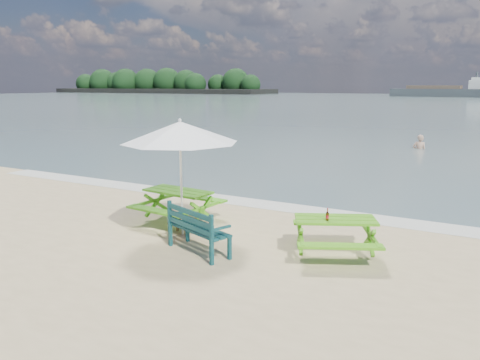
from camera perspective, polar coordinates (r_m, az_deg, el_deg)
The scene contains 10 objects.
sea at distance 92.01m, azimuth 25.70°, elevation 8.42°, with size 300.00×300.00×0.00m, color slate.
foam_strip at distance 12.88m, azimuth 4.78°, elevation -3.22°, with size 22.00×0.90×0.01m, color silver.
island_headland at distance 186.48m, azimuth -9.74°, elevation 11.43°, with size 90.00×22.00×7.60m.
picnic_table_left at distance 11.45m, azimuth -7.54°, elevation -3.25°, with size 1.80×1.97×0.79m.
picnic_table_right at distance 9.41m, azimuth 11.48°, elevation -6.83°, with size 2.13×2.21×0.74m.
park_bench at distance 9.39m, azimuth -5.03°, elevation -7.13°, with size 1.58×0.99×0.92m.
side_table at distance 10.55m, azimuth -7.02°, elevation -5.70°, with size 0.62×0.62×0.33m.
patio_umbrella at distance 10.12m, azimuth -7.32°, elevation 5.80°, with size 3.10×3.10×2.52m.
beer_bottle at distance 9.10m, azimuth 10.60°, elevation -4.38°, with size 0.06×0.06×0.24m.
swimmer at distance 26.15m, azimuth 20.99°, elevation 3.19°, with size 0.73×0.54×1.84m.
Camera 1 is at (4.98, -6.81, 3.29)m, focal length 35.00 mm.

